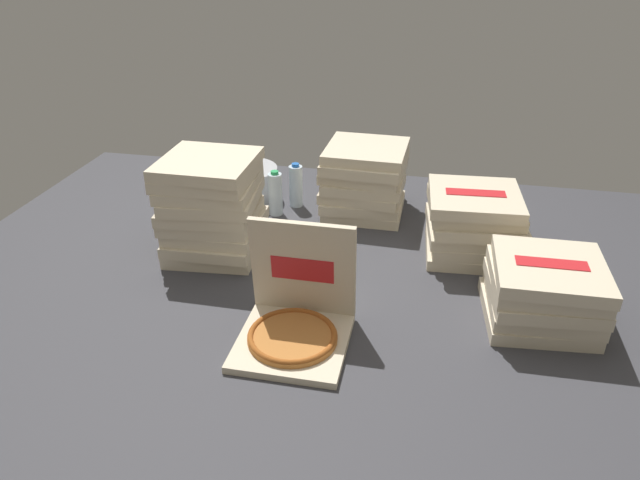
% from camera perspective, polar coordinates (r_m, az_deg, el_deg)
% --- Properties ---
extents(ground_plane, '(3.20, 2.40, 0.02)m').
position_cam_1_polar(ground_plane, '(2.40, -0.59, -4.26)').
color(ground_plane, '#38383D').
extents(open_pizza_box, '(0.37, 0.38, 0.40)m').
position_cam_1_polar(open_pizza_box, '(2.06, -2.35, -7.45)').
color(open_pizza_box, beige).
rests_on(open_pizza_box, ground_plane).
extents(pizza_stack_right_near, '(0.43, 0.43, 0.29)m').
position_cam_1_polar(pizza_stack_right_near, '(2.61, 14.51, 1.58)').
color(pizza_stack_right_near, beige).
rests_on(pizza_stack_right_near, ground_plane).
extents(pizza_stack_right_mid, '(0.41, 0.41, 0.24)m').
position_cam_1_polar(pizza_stack_right_mid, '(2.27, 20.65, -4.61)').
color(pizza_stack_right_mid, beige).
rests_on(pizza_stack_right_mid, ground_plane).
extents(pizza_stack_left_near, '(0.43, 0.41, 0.43)m').
position_cam_1_polar(pizza_stack_left_near, '(2.56, -10.31, 3.22)').
color(pizza_stack_left_near, beige).
rests_on(pizza_stack_left_near, ground_plane).
extents(pizza_stack_center_far, '(0.40, 0.41, 0.34)m').
position_cam_1_polar(pizza_stack_center_far, '(2.91, 4.27, 5.79)').
color(pizza_stack_center_far, beige).
rests_on(pizza_stack_center_far, ground_plane).
extents(ice_bucket, '(0.32, 0.32, 0.17)m').
position_cam_1_polar(ice_bucket, '(3.10, -7.06, 5.44)').
color(ice_bucket, '#B7BABF').
rests_on(ice_bucket, ground_plane).
extents(water_bottle_0, '(0.07, 0.07, 0.23)m').
position_cam_1_polar(water_bottle_0, '(2.99, -10.52, 4.74)').
color(water_bottle_0, silver).
rests_on(water_bottle_0, ground_plane).
extents(water_bottle_1, '(0.07, 0.07, 0.23)m').
position_cam_1_polar(water_bottle_1, '(2.90, -4.31, 4.45)').
color(water_bottle_1, silver).
rests_on(water_bottle_1, ground_plane).
extents(water_bottle_2, '(0.07, 0.07, 0.23)m').
position_cam_1_polar(water_bottle_2, '(2.99, -2.33, 5.23)').
color(water_bottle_2, silver).
rests_on(water_bottle_2, ground_plane).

